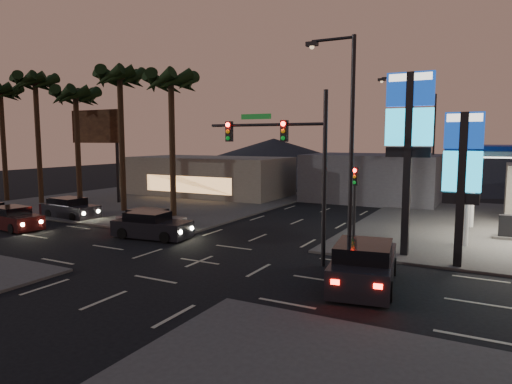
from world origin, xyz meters
The scene contains 25 objects.
ground centered at (0.00, 0.00, 0.00)m, with size 140.00×140.00×0.00m, color black.
corner_lot_nw centered at (-16.00, 16.00, 0.06)m, with size 24.00×24.00×0.12m, color #47443F.
pylon_sign_tall centered at (8.50, 5.50, 6.39)m, with size 2.20×0.35×9.00m.
pylon_sign_short centered at (11.00, 4.50, 4.66)m, with size 1.60×0.35×7.00m.
traffic_signal_mast centered at (3.76, 1.99, 5.23)m, with size 6.10×0.39×8.00m.
pedestal_signal centered at (5.50, 6.98, 2.92)m, with size 0.32×0.39×4.30m.
streetlight_near centered at (6.79, 1.00, 5.72)m, with size 2.14×0.25×10.00m.
streetlight_mid centered at (6.79, 14.00, 5.72)m, with size 2.14×0.25×10.00m.
streetlight_far centered at (6.79, 28.00, 5.72)m, with size 2.14×0.25×10.00m.
palm_a centered at (-9.00, 9.50, 9.43)m, with size 4.41×4.41×10.86m.
palm_b centered at (-14.00, 9.50, 9.97)m, with size 4.41×4.41×11.46m.
palm_c centered at (-19.00, 9.50, 8.88)m, with size 4.41×4.41×10.26m.
palm_d centered at (-24.00, 9.50, 10.15)m, with size 4.41×4.41×11.66m.
palm_e centered at (-29.00, 9.50, 9.61)m, with size 4.41×4.41×11.06m.
billboard centered at (-20.50, 13.00, 6.33)m, with size 6.00×0.30×8.50m.
building_far_west centered at (-14.00, 22.00, 2.00)m, with size 16.00×8.00×4.00m, color #726B5B.
building_far_mid centered at (2.00, 26.00, 2.20)m, with size 12.00×9.00×4.40m, color #4C4C51.
hill_left centered at (-25.00, 60.00, 3.00)m, with size 40.00×40.00×6.00m, color black.
hill_center centered at (0.00, 60.00, 2.00)m, with size 60.00×60.00×4.00m, color black.
car_lane_a_front centered at (-5.57, 3.03, 0.71)m, with size 4.86×2.40×1.54m.
car_lane_a_mid centered at (-15.34, 0.90, 0.68)m, with size 4.62×2.32×1.46m.
car_lane_b_front centered at (-6.79, 4.35, 0.66)m, with size 4.42×1.90×1.43m.
car_lane_b_mid centered at (-15.44, 5.54, 0.70)m, with size 4.77×2.28×1.51m.
car_lane_b_rear centered at (-16.05, 5.72, 0.66)m, with size 4.39×1.94×1.41m.
suv_station centered at (7.88, 0.09, 0.83)m, with size 3.05×5.63×1.79m.
Camera 1 is at (12.37, -17.54, 5.80)m, focal length 32.00 mm.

